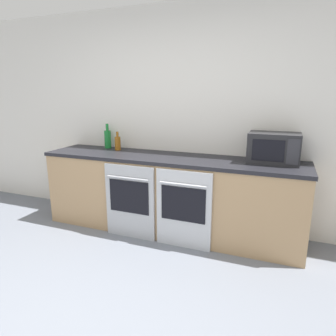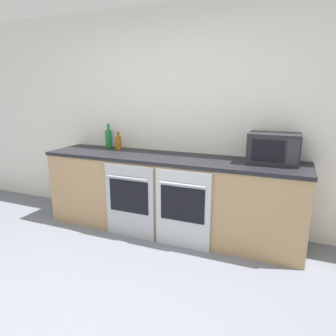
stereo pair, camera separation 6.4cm
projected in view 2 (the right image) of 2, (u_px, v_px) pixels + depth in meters
name	position (u px, v px, depth m)	size (l,w,h in m)	color
wall_back	(180.00, 119.00, 3.62)	(10.00, 0.06, 2.60)	silver
counter_back	(169.00, 194.00, 3.52)	(3.02, 0.66, 0.90)	tan
oven_left	(130.00, 201.00, 3.35)	(0.60, 0.06, 0.84)	#A8AAAF
oven_right	(183.00, 209.00, 3.12)	(0.60, 0.06, 0.84)	#B7BABF
microwave	(274.00, 148.00, 3.05)	(0.51, 0.33, 0.31)	#232326
bottle_green	(109.00, 138.00, 3.93)	(0.09, 0.09, 0.32)	#19722D
bottle_amber	(118.00, 143.00, 3.78)	(0.07, 0.07, 0.23)	#8C5114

